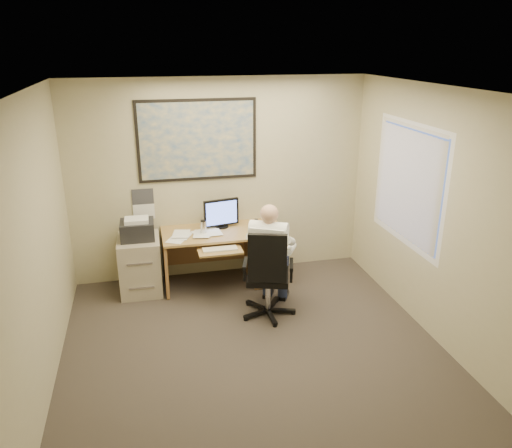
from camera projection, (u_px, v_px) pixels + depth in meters
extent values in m
cube|color=#362F29|center=(258.00, 361.00, 5.15)|extent=(4.00, 4.50, 0.00)
cube|color=white|center=(259.00, 92.00, 4.22)|extent=(4.00, 4.50, 0.00)
cube|color=#BEB58F|center=(220.00, 180.00, 6.74)|extent=(4.00, 0.00, 2.70)
cube|color=#BEB58F|center=(358.00, 395.00, 2.63)|extent=(4.00, 0.00, 2.70)
cube|color=#BEB58F|center=(31.00, 260.00, 4.26)|extent=(0.00, 4.50, 2.70)
cube|color=#BEB58F|center=(448.00, 223.00, 5.11)|extent=(0.00, 4.50, 2.70)
cube|color=#A88348|center=(223.00, 232.00, 6.60)|extent=(1.60, 0.75, 0.03)
cube|color=#996C3E|center=(265.00, 254.00, 6.85)|extent=(0.45, 0.70, 0.70)
cube|color=#996C3E|center=(165.00, 263.00, 6.56)|extent=(0.04, 0.70, 0.70)
cube|color=#996C3E|center=(219.00, 242.00, 7.02)|extent=(1.55, 0.03, 0.55)
cylinder|color=black|center=(221.00, 226.00, 6.73)|extent=(0.19, 0.19, 0.02)
cube|color=black|center=(221.00, 212.00, 6.64)|extent=(0.48, 0.13, 0.36)
cube|color=#5978F3|center=(222.00, 213.00, 6.62)|extent=(0.42, 0.09, 0.31)
cube|color=#A88348|center=(220.00, 251.00, 6.19)|extent=(0.55, 0.30, 0.02)
cube|color=beige|center=(220.00, 249.00, 6.18)|extent=(0.43, 0.14, 0.02)
cube|color=black|center=(262.00, 225.00, 6.72)|extent=(0.26, 0.24, 0.06)
cylinder|color=silver|center=(203.00, 227.00, 6.47)|extent=(0.08, 0.08, 0.17)
cylinder|color=white|center=(215.00, 223.00, 6.72)|extent=(0.09, 0.09, 0.11)
cube|color=white|center=(189.00, 233.00, 6.50)|extent=(0.60, 0.56, 0.02)
cube|color=#1E4C93|center=(197.00, 140.00, 6.47)|extent=(1.56, 0.03, 1.06)
cube|color=white|center=(143.00, 204.00, 6.60)|extent=(0.28, 0.01, 0.42)
cube|color=#A89D87|center=(140.00, 265.00, 6.51)|extent=(0.54, 0.64, 0.74)
cube|color=black|center=(137.00, 230.00, 6.34)|extent=(0.43, 0.38, 0.23)
cube|color=white|center=(136.00, 220.00, 6.27)|extent=(0.30, 0.24, 0.05)
cylinder|color=silver|center=(268.00, 294.00, 5.97)|extent=(0.06, 0.06, 0.42)
cube|color=black|center=(268.00, 277.00, 5.89)|extent=(0.60, 0.60, 0.07)
cube|color=black|center=(280.00, 257.00, 5.58)|extent=(0.44, 0.19, 0.57)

